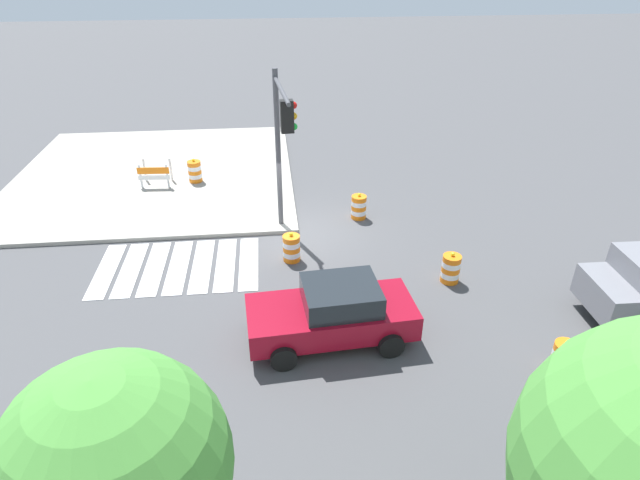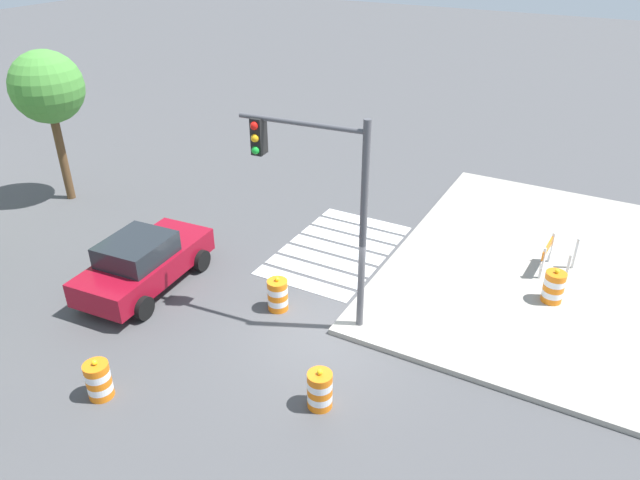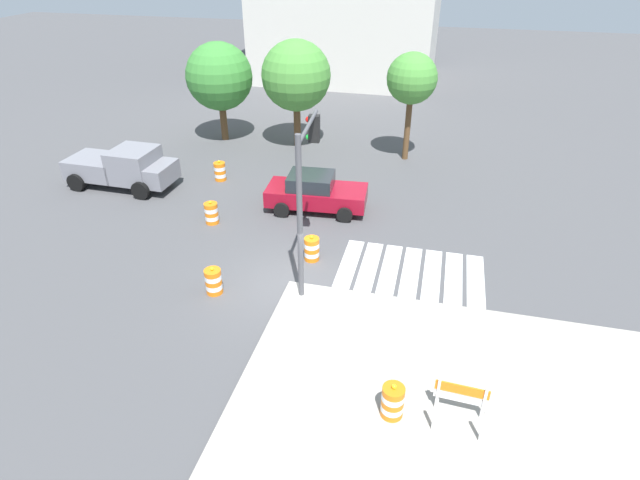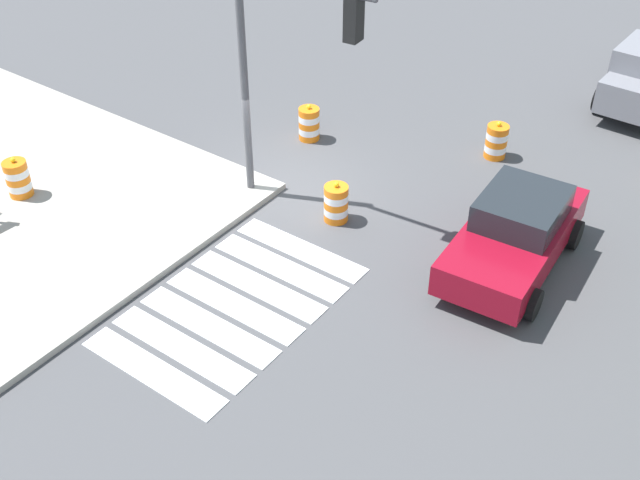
% 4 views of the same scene
% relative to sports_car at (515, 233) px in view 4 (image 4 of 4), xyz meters
% --- Properties ---
extents(ground_plane, '(120.00, 120.00, 0.00)m').
position_rel_sports_car_xyz_m(ground_plane, '(0.52, -5.71, -0.81)').
color(ground_plane, '#474749').
extents(crosswalk_stripes, '(5.10, 3.20, 0.02)m').
position_rel_sports_car_xyz_m(crosswalk_stripes, '(4.52, -3.91, -0.80)').
color(crosswalk_stripes, silver).
rests_on(crosswalk_stripes, ground).
extents(sports_car, '(4.42, 2.38, 1.63)m').
position_rel_sports_car_xyz_m(sports_car, '(0.00, 0.00, 0.00)').
color(sports_car, maroon).
rests_on(sports_car, ground).
extents(traffic_barrel_near_corner, '(0.56, 0.56, 1.02)m').
position_rel_sports_car_xyz_m(traffic_barrel_near_corner, '(0.87, -3.97, -0.36)').
color(traffic_barrel_near_corner, orange).
rests_on(traffic_barrel_near_corner, ground).
extents(traffic_barrel_crosswalk_end, '(0.56, 0.56, 1.02)m').
position_rel_sports_car_xyz_m(traffic_barrel_crosswalk_end, '(-1.81, -6.72, -0.36)').
color(traffic_barrel_crosswalk_end, orange).
rests_on(traffic_barrel_crosswalk_end, ground).
extents(traffic_barrel_median_far, '(0.56, 0.56, 1.02)m').
position_rel_sports_car_xyz_m(traffic_barrel_median_far, '(-3.89, -2.25, -0.36)').
color(traffic_barrel_median_far, orange).
rests_on(traffic_barrel_median_far, ground).
extents(traffic_barrel_on_sidewalk, '(0.56, 0.56, 1.02)m').
position_rel_sports_car_xyz_m(traffic_barrel_on_sidewalk, '(4.61, -10.52, -0.21)').
color(traffic_barrel_on_sidewalk, orange).
rests_on(traffic_barrel_on_sidewalk, sidewalk_corner).
extents(traffic_light_pole, '(0.61, 3.28, 5.50)m').
position_rel_sports_car_xyz_m(traffic_light_pole, '(1.01, -5.18, 3.10)').
color(traffic_light_pole, '#4C4C51').
rests_on(traffic_light_pole, sidewalk_corner).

